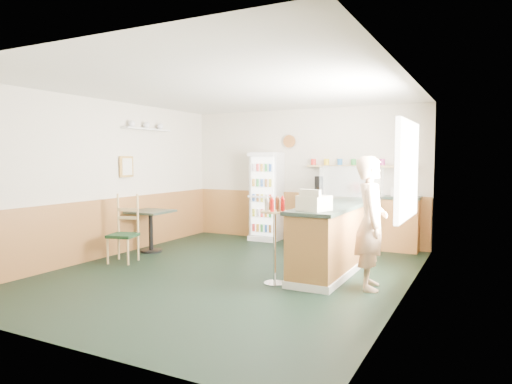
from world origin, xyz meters
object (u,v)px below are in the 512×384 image
Objects in this scene: drinks_fridge at (266,196)px; cafe_table at (151,223)px; cafe_chair at (127,226)px; shopkeeper at (371,223)px; cash_register at (314,203)px; display_case at (352,183)px; condiment_stand at (275,227)px.

cafe_table is at bearing -122.47° from drinks_fridge.
cafe_table is 0.68× the size of cafe_chair.
drinks_fridge is 3.82m from shopkeeper.
drinks_fridge is at bearing 52.17° from cafe_chair.
cafe_chair reaches higher than cafe_table.
cafe_table is (-3.40, 0.76, -0.58)m from cash_register.
cash_register is at bearing -53.82° from drinks_fridge.
display_case reaches higher than cafe_chair.
condiment_stand is (-1.20, -0.38, -0.08)m from shopkeeper.
shopkeeper reaches higher than display_case.
cash_register is 0.62m from condiment_stand.
condiment_stand is at bearing -17.50° from cafe_table.
shopkeeper is 3.97m from cafe_chair.
shopkeeper reaches higher than cafe_table.
drinks_fridge is 3.52m from cash_register.
cafe_table is 0.79m from cafe_chair.
cafe_table is (-2.90, 0.91, -0.25)m from condiment_stand.
cafe_chair is (-3.25, -1.83, -0.70)m from display_case.
shopkeeper is at bearing -11.99° from cafe_chair.
drinks_fridge is 1.64× the size of cafe_chair.
cash_register reaches higher than condiment_stand.
drinks_fridge is 1.05× the size of shopkeeper.
drinks_fridge is 1.87× the size of display_case.
display_case is 1.79m from shopkeeper.
cafe_chair is at bearing -165.13° from cash_register.
cash_register is 3.30m from cafe_chair.
display_case is 0.88× the size of cafe_chair.
shopkeeper is (2.78, -2.62, -0.05)m from drinks_fridge.
cash_register reaches higher than cafe_chair.
drinks_fridge reaches higher than cash_register.
cash_register is 0.33× the size of cafe_chair.
display_case is 1.29× the size of cafe_table.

